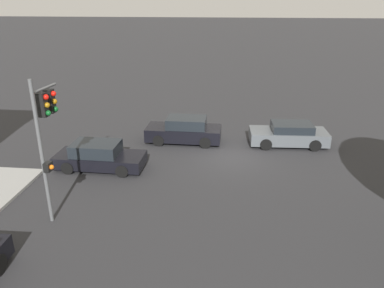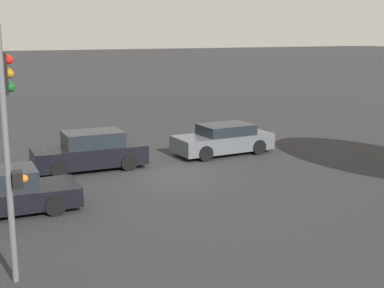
% 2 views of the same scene
% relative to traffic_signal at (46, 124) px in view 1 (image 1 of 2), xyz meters
% --- Properties ---
extents(ground_plane, '(300.00, 300.00, 0.00)m').
position_rel_traffic_signal_xyz_m(ground_plane, '(-6.92, -6.71, -3.89)').
color(ground_plane, '#28282B').
extents(traffic_signal, '(0.53, 1.76, 5.65)m').
position_rel_traffic_signal_xyz_m(traffic_signal, '(0.00, 0.00, 0.00)').
color(traffic_signal, '#515456').
rests_on(traffic_signal, ground_plane).
extents(crossing_car_0, '(4.59, 2.13, 1.36)m').
position_rel_traffic_signal_xyz_m(crossing_car_0, '(-10.33, -8.80, -3.23)').
color(crossing_car_0, '#4C5156').
rests_on(crossing_car_0, ground_plane).
extents(crossing_car_1, '(4.51, 1.99, 1.55)m').
position_rel_traffic_signal_xyz_m(crossing_car_1, '(-4.09, -8.66, -3.16)').
color(crossing_car_1, black).
rests_on(crossing_car_1, ground_plane).
extents(crossing_car_2, '(4.56, 2.01, 1.40)m').
position_rel_traffic_signal_xyz_m(crossing_car_2, '(-0.20, -4.46, -3.23)').
color(crossing_car_2, black).
rests_on(crossing_car_2, ground_plane).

